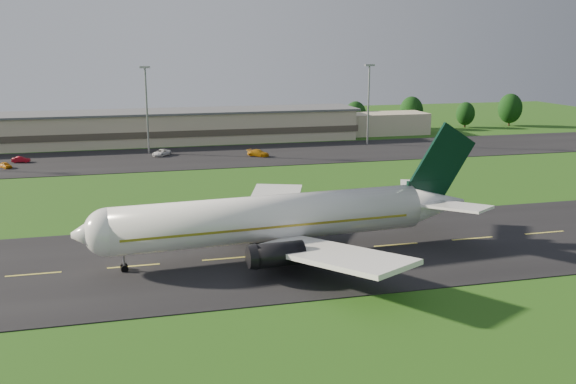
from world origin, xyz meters
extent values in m
plane|color=#214B12|center=(0.00, 0.00, 0.00)|extent=(360.00, 360.00, 0.00)
cube|color=black|center=(0.00, 0.00, 0.05)|extent=(220.00, 30.00, 0.10)
cube|color=black|center=(0.00, 72.00, 0.05)|extent=(260.00, 30.00, 0.10)
cylinder|color=white|center=(16.41, 0.00, 4.80)|extent=(38.30, 8.24, 5.60)
sphere|color=white|center=(-2.54, -1.33, 4.80)|extent=(5.60, 5.60, 5.60)
cone|color=white|center=(-4.53, -1.47, 4.80)|extent=(4.37, 5.64, 5.38)
cone|color=white|center=(38.86, 1.57, 4.80)|extent=(9.36, 6.10, 5.49)
cube|color=olive|center=(15.92, -0.03, 4.45)|extent=(35.31, 8.07, 0.28)
cube|color=black|center=(-3.14, -1.37, 5.35)|extent=(2.20, 3.13, 0.65)
cube|color=white|center=(20.67, -10.73, 3.30)|extent=(15.09, 20.04, 2.20)
cube|color=white|center=(19.14, 11.22, 3.30)|extent=(13.07, 20.23, 2.20)
cube|color=white|center=(39.21, -3.42, 5.70)|extent=(7.90, 9.33, 0.91)
cube|color=white|center=(38.51, 6.56, 5.70)|extent=(7.11, 9.39, 0.91)
cube|color=black|center=(37.36, 1.47, 6.60)|extent=(5.03, 0.90, 3.00)
cube|color=black|center=(39.86, 1.64, 10.30)|extent=(9.44, 1.11, 10.55)
cylinder|color=black|center=(15.48, -8.09, 2.90)|extent=(5.77, 3.08, 2.70)
cylinder|color=black|center=(14.36, 7.88, 2.90)|extent=(5.77, 3.08, 2.70)
cube|color=beige|center=(0.00, 96.00, 4.00)|extent=(120.00, 15.00, 8.00)
cube|color=#4C4438|center=(0.00, 96.00, 3.20)|extent=(121.00, 15.40, 1.60)
cube|color=#595B60|center=(0.00, 96.00, 8.15)|extent=(122.00, 16.00, 0.50)
cube|color=beige|center=(70.00, 98.00, 3.00)|extent=(28.00, 11.00, 6.00)
cylinder|color=gray|center=(5.00, 80.00, 10.00)|extent=(0.44, 0.44, 20.00)
cube|color=gray|center=(5.00, 80.00, 20.10)|extent=(2.40, 1.20, 0.50)
cylinder|color=gray|center=(60.00, 80.00, 10.00)|extent=(0.44, 0.44, 20.00)
cube|color=gray|center=(60.00, 80.00, 20.10)|extent=(2.40, 1.20, 0.50)
cylinder|color=black|center=(44.65, 105.61, 1.27)|extent=(0.56, 0.56, 2.54)
ellipsoid|color=black|center=(44.65, 105.61, 4.38)|extent=(5.94, 5.94, 7.42)
cylinder|color=black|center=(65.94, 105.38, 1.39)|extent=(0.56, 0.56, 2.77)
ellipsoid|color=black|center=(65.94, 105.38, 4.78)|extent=(6.47, 6.47, 8.09)
cylinder|color=black|center=(84.56, 107.00, 1.53)|extent=(0.56, 0.56, 3.06)
ellipsoid|color=black|center=(84.56, 107.00, 5.28)|extent=(7.15, 7.15, 8.94)
cylinder|color=black|center=(101.96, 105.36, 1.23)|extent=(0.56, 0.56, 2.45)
ellipsoid|color=black|center=(101.96, 105.36, 4.23)|extent=(5.73, 5.73, 7.16)
cylinder|color=black|center=(117.46, 105.39, 1.59)|extent=(0.56, 0.56, 3.18)
ellipsoid|color=black|center=(117.46, 105.39, 5.47)|extent=(7.41, 7.41, 9.26)
imported|color=orange|center=(-24.76, 68.46, 0.71)|extent=(3.25, 3.79, 1.23)
imported|color=maroon|center=(-22.55, 74.54, 0.73)|extent=(3.90, 1.59, 1.26)
imported|color=white|center=(7.66, 75.77, 0.81)|extent=(4.99, 5.51, 1.42)
imported|color=orange|center=(29.22, 69.35, 0.86)|extent=(5.33, 5.02, 1.51)
camera|label=1|loc=(0.03, -73.16, 25.50)|focal=40.00mm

